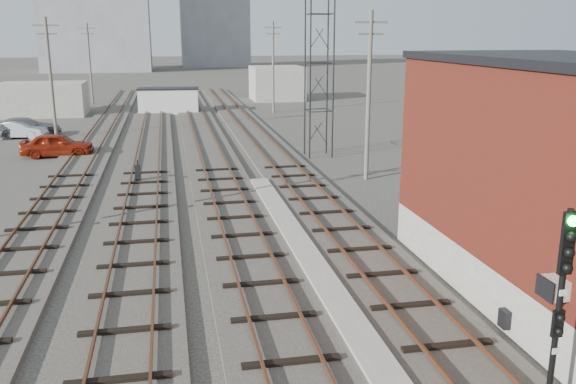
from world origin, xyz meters
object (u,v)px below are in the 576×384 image
object	(u,v)px
car_red	(57,145)
car_silver	(20,130)
site_trailer	(169,100)
signal_mast	(562,292)
car_grey	(26,127)
switch_stand	(138,173)

from	to	relation	value
car_red	car_silver	xyz separation A→B (m)	(-4.02, 8.09, -0.11)
site_trailer	car_red	xyz separation A→B (m)	(-7.34, -21.38, -0.51)
site_trailer	car_red	size ratio (longest dim) A/B	1.36
car_red	car_silver	size ratio (longest dim) A/B	1.13
signal_mast	car_grey	size ratio (longest dim) A/B	0.86
switch_stand	car_red	distance (m)	10.27
switch_stand	car_red	size ratio (longest dim) A/B	0.27
signal_mast	site_trailer	distance (m)	53.08
car_red	car_silver	world-z (taller)	car_red
site_trailer	car_red	distance (m)	22.61
signal_mast	car_silver	xyz separation A→B (m)	(-19.02, 39.22, -2.00)
car_red	site_trailer	bearing A→B (deg)	-16.92
signal_mast	car_silver	world-z (taller)	signal_mast
car_silver	car_grey	xyz separation A→B (m)	(0.32, 0.75, 0.09)
signal_mast	car_silver	size ratio (longest dim) A/B	1.10
switch_stand	car_grey	size ratio (longest dim) A/B	0.24
car_red	car_grey	size ratio (longest dim) A/B	0.88
switch_stand	car_red	bearing A→B (deg)	125.81
site_trailer	car_red	bearing A→B (deg)	-105.68
signal_mast	site_trailer	size ratio (longest dim) A/B	0.72
signal_mast	site_trailer	bearing A→B (deg)	98.30
switch_stand	site_trailer	world-z (taller)	site_trailer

